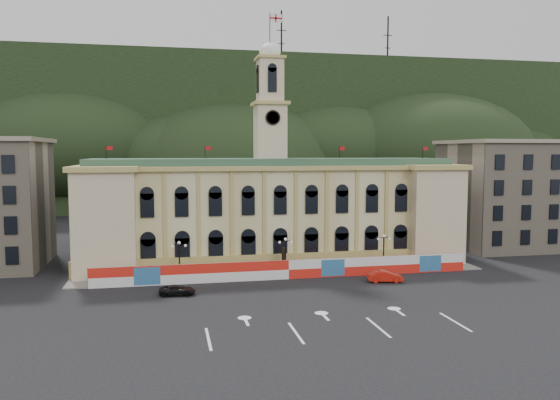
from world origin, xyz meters
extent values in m
plane|color=black|center=(0.00, 0.00, 0.00)|extent=(260.00, 260.00, 0.00)
cube|color=black|center=(0.00, 130.00, 22.00)|extent=(230.00, 70.00, 44.00)
cube|color=#595651|center=(35.00, 110.00, 30.00)|extent=(22.00, 8.00, 14.00)
cube|color=#595651|center=(-48.00, 108.00, 26.00)|extent=(16.00, 7.00, 10.00)
cylinder|color=black|center=(20.00, 115.00, 50.00)|extent=(0.50, 0.50, 20.00)
cylinder|color=black|center=(55.00, 115.00, 50.00)|extent=(0.50, 0.50, 20.00)
cube|color=beige|center=(0.00, 28.00, 7.00)|extent=(55.00, 15.00, 14.00)
cube|color=tan|center=(0.00, 20.20, 1.20)|extent=(56.00, 0.80, 2.40)
cube|color=tan|center=(0.00, 28.00, 14.30)|extent=(56.20, 16.20, 0.60)
cube|color=#33553F|center=(0.00, 28.00, 15.00)|extent=(53.00, 13.00, 1.20)
cube|color=beige|center=(-23.50, 27.00, 7.00)|extent=(8.00, 17.00, 14.00)
cube|color=beige|center=(23.50, 27.00, 7.00)|extent=(8.00, 17.00, 14.00)
cube|color=beige|center=(0.00, 28.00, 19.60)|extent=(4.40, 4.40, 8.00)
cube|color=tan|center=(0.00, 28.00, 23.80)|extent=(5.20, 5.20, 0.50)
cube|color=beige|center=(0.00, 28.00, 27.10)|extent=(3.60, 3.60, 6.50)
cube|color=tan|center=(0.00, 28.00, 30.50)|extent=(4.20, 4.20, 0.40)
cylinder|color=black|center=(0.00, 25.70, 21.60)|extent=(2.20, 0.20, 2.20)
ellipsoid|color=white|center=(0.00, 28.00, 31.40)|extent=(3.20, 3.20, 2.72)
cylinder|color=black|center=(0.00, 28.00, 34.60)|extent=(0.12, 0.12, 5.00)
cube|color=white|center=(0.90, 28.00, 36.40)|extent=(1.80, 0.04, 1.20)
cube|color=#B40B12|center=(0.90, 27.97, 36.40)|extent=(1.80, 0.02, 0.22)
cube|color=#B40B12|center=(0.90, 27.97, 36.40)|extent=(0.22, 0.02, 1.20)
cube|color=tan|center=(43.00, 31.00, 9.00)|extent=(20.00, 16.00, 18.00)
cube|color=gray|center=(43.00, 31.00, 18.30)|extent=(21.00, 17.00, 0.60)
cube|color=red|center=(0.00, 15.00, 1.25)|extent=(50.00, 0.25, 2.50)
cube|color=#2C6295|center=(-18.00, 14.86, 1.25)|extent=(3.20, 0.05, 2.20)
cube|color=#2C6295|center=(6.00, 14.86, 1.25)|extent=(3.20, 0.05, 2.20)
cube|color=#2C6295|center=(20.00, 14.86, 1.25)|extent=(3.20, 0.05, 2.20)
cube|color=slate|center=(0.00, 17.75, 0.08)|extent=(56.00, 5.50, 0.16)
cube|color=#595651|center=(0.00, 18.00, 0.90)|extent=(1.40, 1.40, 1.80)
cylinder|color=black|center=(0.00, 18.00, 2.60)|extent=(0.60, 0.60, 1.60)
sphere|color=black|center=(0.00, 18.00, 3.50)|extent=(0.44, 0.44, 0.44)
cylinder|color=black|center=(-14.00, 17.00, 0.15)|extent=(0.44, 0.44, 0.30)
cylinder|color=black|center=(-14.00, 17.00, 2.40)|extent=(0.18, 0.18, 4.80)
cube|color=black|center=(-14.00, 17.00, 4.70)|extent=(1.60, 0.08, 0.08)
sphere|color=silver|center=(-14.80, 17.00, 4.55)|extent=(0.36, 0.36, 0.36)
sphere|color=silver|center=(-13.20, 17.00, 4.55)|extent=(0.36, 0.36, 0.36)
sphere|color=silver|center=(-14.00, 17.00, 4.95)|extent=(0.40, 0.40, 0.40)
cylinder|color=black|center=(0.00, 17.00, 0.15)|extent=(0.44, 0.44, 0.30)
cylinder|color=black|center=(0.00, 17.00, 2.40)|extent=(0.18, 0.18, 4.80)
cube|color=black|center=(0.00, 17.00, 4.70)|extent=(1.60, 0.08, 0.08)
sphere|color=silver|center=(-0.80, 17.00, 4.55)|extent=(0.36, 0.36, 0.36)
sphere|color=silver|center=(0.80, 17.00, 4.55)|extent=(0.36, 0.36, 0.36)
sphere|color=silver|center=(0.00, 17.00, 4.95)|extent=(0.40, 0.40, 0.40)
cylinder|color=black|center=(14.00, 17.00, 0.15)|extent=(0.44, 0.44, 0.30)
cylinder|color=black|center=(14.00, 17.00, 2.40)|extent=(0.18, 0.18, 4.80)
cube|color=black|center=(14.00, 17.00, 4.70)|extent=(1.60, 0.08, 0.08)
sphere|color=silver|center=(13.20, 17.00, 4.55)|extent=(0.36, 0.36, 0.36)
sphere|color=silver|center=(14.80, 17.00, 4.55)|extent=(0.36, 0.36, 0.36)
sphere|color=silver|center=(14.00, 17.00, 4.95)|extent=(0.40, 0.40, 0.40)
imported|color=red|center=(11.70, 10.88, 0.74)|extent=(3.03, 4.99, 1.47)
imported|color=black|center=(-14.43, 9.73, 0.58)|extent=(2.72, 4.56, 1.17)
camera|label=1|loc=(-15.33, -53.46, 16.55)|focal=35.00mm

